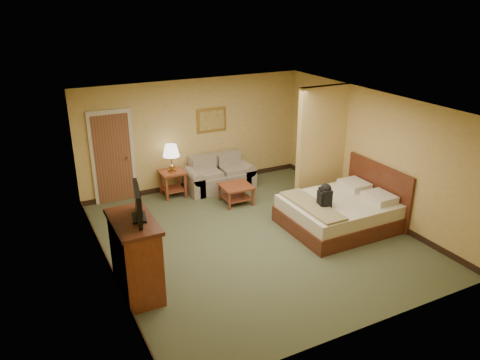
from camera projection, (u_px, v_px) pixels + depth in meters
floor at (255, 238)px, 9.02m from camera, size 6.00×6.00×0.00m
ceiling at (256, 105)px, 8.06m from camera, size 6.00×6.00×0.00m
back_wall at (194, 134)px, 11.03m from camera, size 5.50×0.02×2.60m
left_wall at (103, 203)px, 7.38m from camera, size 0.02×6.00×2.60m
right_wall at (372, 153)px, 9.70m from camera, size 0.02×6.00×2.60m
partition at (321, 145)px, 10.21m from camera, size 1.20×0.15×2.60m
door at (113, 158)px, 10.27m from camera, size 0.94×0.16×2.10m
baseboard at (196, 183)px, 11.48m from camera, size 5.50×0.02×0.12m
loveseat at (220, 178)px, 11.23m from camera, size 1.62×0.75×0.82m
side_table at (173, 180)px, 10.77m from camera, size 0.55×0.55×0.61m
table_lamp at (171, 151)px, 10.51m from camera, size 0.38×0.38×0.63m
coffee_table at (236, 190)px, 10.42m from camera, size 0.69×0.69×0.43m
wall_picture at (211, 120)px, 11.08m from camera, size 0.75×0.04×0.58m
dresser at (136, 257)px, 7.15m from camera, size 0.62×1.18×1.26m
tv at (138, 204)px, 6.87m from camera, size 0.27×0.81×0.50m
bed at (342, 211)px, 9.38m from camera, size 2.14×1.82×1.17m
backpack at (325, 195)px, 8.89m from camera, size 0.23×0.30×0.47m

